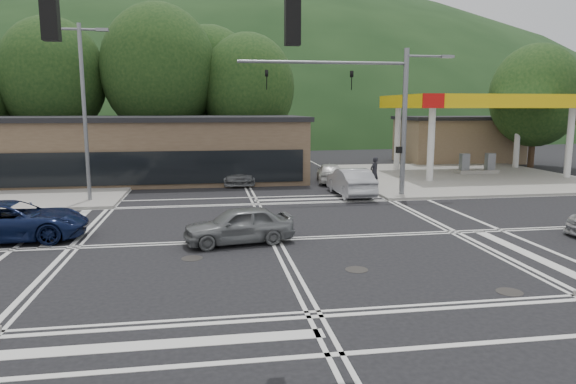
{
  "coord_description": "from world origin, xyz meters",
  "views": [
    {
      "loc": [
        -2.43,
        -18.53,
        4.89
      ],
      "look_at": [
        0.88,
        2.35,
        1.4
      ],
      "focal_mm": 32.0,
      "sensor_mm": 36.0,
      "label": 1
    }
  ],
  "objects": [
    {
      "name": "ground",
      "position": [
        0.0,
        0.0,
        0.0
      ],
      "size": [
        120.0,
        120.0,
        0.0
      ],
      "primitive_type": "plane",
      "color": "black",
      "rests_on": "ground"
    },
    {
      "name": "sidewalk_ne",
      "position": [
        15.0,
        15.0,
        0.07
      ],
      "size": [
        16.0,
        16.0,
        0.15
      ],
      "primitive_type": "cube",
      "color": "gray",
      "rests_on": "ground"
    },
    {
      "name": "sidewalk_nw",
      "position": [
        -15.0,
        15.0,
        0.07
      ],
      "size": [
        16.0,
        16.0,
        0.15
      ],
      "primitive_type": "cube",
      "color": "gray",
      "rests_on": "ground"
    },
    {
      "name": "gas_station_canopy",
      "position": [
        16.99,
        15.99,
        5.04
      ],
      "size": [
        12.32,
        8.34,
        5.75
      ],
      "color": "silver",
      "rests_on": "ground"
    },
    {
      "name": "convenience_store",
      "position": [
        20.0,
        25.0,
        1.9
      ],
      "size": [
        10.0,
        6.0,
        3.8
      ],
      "primitive_type": "cube",
      "color": "#846B4F",
      "rests_on": "ground"
    },
    {
      "name": "commercial_row",
      "position": [
        -8.0,
        17.0,
        2.0
      ],
      "size": [
        24.0,
        8.0,
        4.0
      ],
      "primitive_type": "cube",
      "color": "brown",
      "rests_on": "ground"
    },
    {
      "name": "hill_north",
      "position": [
        0.0,
        90.0,
        0.0
      ],
      "size": [
        252.0,
        126.0,
        140.0
      ],
      "primitive_type": "ellipsoid",
      "color": "#193317",
      "rests_on": "ground"
    },
    {
      "name": "tree_n_a",
      "position": [
        -14.0,
        24.0,
        7.14
      ],
      "size": [
        8.0,
        8.0,
        11.75
      ],
      "color": "#382619",
      "rests_on": "ground"
    },
    {
      "name": "tree_n_b",
      "position": [
        -6.0,
        24.0,
        7.79
      ],
      "size": [
        9.0,
        9.0,
        12.98
      ],
      "color": "#382619",
      "rests_on": "ground"
    },
    {
      "name": "tree_n_c",
      "position": [
        1.0,
        24.0,
        6.49
      ],
      "size": [
        7.6,
        7.6,
        10.87
      ],
      "color": "#382619",
      "rests_on": "ground"
    },
    {
      "name": "tree_n_e",
      "position": [
        -2.0,
        28.0,
        7.14
      ],
      "size": [
        8.4,
        8.4,
        11.98
      ],
      "color": "#382619",
      "rests_on": "ground"
    },
    {
      "name": "tree_ne",
      "position": [
        24.0,
        20.0,
        5.84
      ],
      "size": [
        7.2,
        7.2,
        9.99
      ],
      "color": "#382619",
      "rests_on": "ground"
    },
    {
      "name": "streetlight_nw",
      "position": [
        -8.44,
        9.0,
        5.05
      ],
      "size": [
        2.5,
        0.25,
        9.0
      ],
      "color": "slate",
      "rests_on": "ground"
    },
    {
      "name": "signal_mast_ne",
      "position": [
        6.95,
        8.2,
        5.07
      ],
      "size": [
        11.65,
        0.3,
        8.0
      ],
      "color": "slate",
      "rests_on": "ground"
    },
    {
      "name": "car_blue_west",
      "position": [
        -9.62,
        1.42,
        0.74
      ],
      "size": [
        5.38,
        2.65,
        1.47
      ],
      "primitive_type": "imported",
      "rotation": [
        0.0,
        0.0,
        1.61
      ],
      "color": "#0E193F",
      "rests_on": "ground"
    },
    {
      "name": "car_grey_center",
      "position": [
        -1.35,
        -0.3,
        0.68
      ],
      "size": [
        4.19,
        2.24,
        1.35
      ],
      "primitive_type": "imported",
      "rotation": [
        0.0,
        0.0,
        -1.4
      ],
      "color": "slate",
      "rests_on": "ground"
    },
    {
      "name": "car_queue_a",
      "position": [
        5.5,
        9.0,
        0.78
      ],
      "size": [
        1.71,
        4.74,
        1.55
      ],
      "primitive_type": "imported",
      "rotation": [
        0.0,
        0.0,
        3.16
      ],
      "color": "#B1B3B9",
      "rests_on": "ground"
    },
    {
      "name": "car_queue_b",
      "position": [
        5.5,
        14.0,
        0.67
      ],
      "size": [
        2.2,
        4.12,
        1.33
      ],
      "primitive_type": "imported",
      "rotation": [
        0.0,
        0.0,
        2.98
      ],
      "color": "beige",
      "rests_on": "ground"
    },
    {
      "name": "car_northbound",
      "position": [
        -0.5,
        14.78,
        0.71
      ],
      "size": [
        2.02,
        4.88,
        1.41
      ],
      "primitive_type": "imported",
      "rotation": [
        0.0,
        0.0,
        0.01
      ],
      "color": "slate",
      "rests_on": "ground"
    },
    {
      "name": "pedestrian",
      "position": [
        7.51,
        10.94,
        1.05
      ],
      "size": [
        0.79,
        0.72,
        1.8
      ],
      "primitive_type": "imported",
      "rotation": [
        0.0,
        0.0,
        3.72
      ],
      "color": "black",
      "rests_on": "sidewalk_ne"
    }
  ]
}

